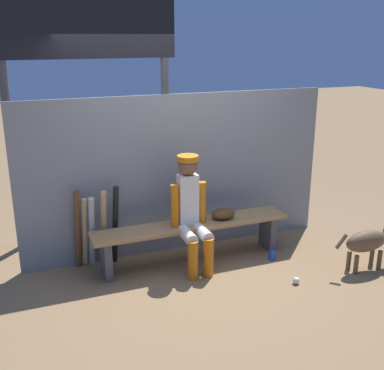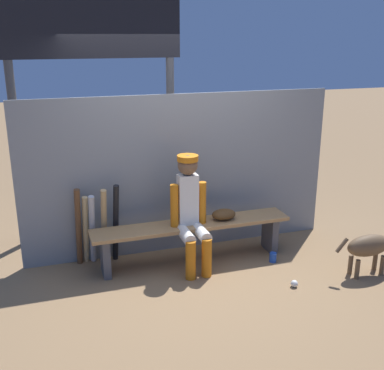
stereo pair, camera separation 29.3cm
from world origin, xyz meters
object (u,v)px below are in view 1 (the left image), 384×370
at_px(player_seated, 191,209).
at_px(baseball_glove, 223,214).
at_px(bat_wood_natural, 85,232).
at_px(scoreboard, 93,51).
at_px(bat_aluminum_black, 115,225).
at_px(bat_wood_dark, 78,230).
at_px(dugout_bench, 192,232).
at_px(baseball, 296,281).
at_px(cup_on_bench, 193,219).
at_px(cup_on_ground, 272,255).
at_px(dog, 370,241).
at_px(bat_aluminum_silver, 92,232).
at_px(bat_wood_tan, 104,228).

relative_size(player_seated, baseball_glove, 4.51).
xyz_separation_m(bat_wood_natural, scoreboard, (0.35, 0.80, 1.91)).
relative_size(bat_aluminum_black, bat_wood_natural, 1.15).
xyz_separation_m(baseball_glove, bat_aluminum_black, (-1.20, 0.26, -0.06)).
height_order(baseball_glove, bat_wood_dark, bat_wood_dark).
relative_size(dugout_bench, baseball, 30.66).
height_order(baseball_glove, scoreboard, scoreboard).
distance_m(dugout_bench, scoreboard, 2.39).
bearing_deg(scoreboard, cup_on_bench, -54.65).
distance_m(player_seated, baseball_glove, 0.47).
distance_m(player_seated, cup_on_ground, 1.14).
bearing_deg(scoreboard, cup_on_ground, -40.33).
distance_m(dugout_bench, bat_aluminum_black, 0.86).
height_order(dugout_bench, cup_on_ground, dugout_bench).
bearing_deg(bat_wood_natural, baseball, -31.54).
relative_size(baseball_glove, bat_wood_natural, 0.34).
relative_size(player_seated, bat_wood_dark, 1.37).
relative_size(scoreboard, dog, 3.90).
xyz_separation_m(bat_wood_dark, cup_on_ground, (2.10, -0.60, -0.41)).
relative_size(bat_aluminum_silver, scoreboard, 0.26).
bearing_deg(dugout_bench, baseball, -46.80).
bearing_deg(dog, dugout_bench, 153.61).
height_order(cup_on_ground, dog, dog).
xyz_separation_m(bat_aluminum_black, bat_wood_natural, (-0.33, 0.07, -0.06)).
distance_m(baseball_glove, bat_wood_natural, 1.57).
distance_m(dugout_bench, bat_wood_tan, 0.99).
height_order(bat_wood_tan, bat_aluminum_silver, bat_wood_tan).
distance_m(bat_aluminum_black, baseball, 2.05).
xyz_separation_m(dugout_bench, baseball_glove, (0.38, 0.00, 0.17)).
bearing_deg(bat_aluminum_silver, bat_wood_natural, 137.19).
bearing_deg(baseball_glove, bat_wood_tan, 169.50).
height_order(baseball_glove, baseball, baseball_glove).
bearing_deg(dugout_bench, player_seated, -114.49).
height_order(dugout_bench, bat_aluminum_silver, bat_aluminum_silver).
bearing_deg(baseball, baseball_glove, 116.82).
relative_size(baseball, cup_on_bench, 0.67).
relative_size(baseball_glove, bat_aluminum_silver, 0.32).
bearing_deg(player_seated, bat_wood_tan, 158.55).
relative_size(baseball_glove, cup_on_bench, 2.55).
xyz_separation_m(bat_aluminum_black, cup_on_ground, (1.70, -0.56, -0.42)).
relative_size(bat_wood_tan, bat_wood_dark, 1.01).
distance_m(baseball_glove, cup_on_ground, 0.75).
xyz_separation_m(bat_aluminum_silver, cup_on_bench, (1.09, -0.27, 0.10)).
xyz_separation_m(bat_wood_dark, cup_on_bench, (1.23, -0.31, 0.07)).
xyz_separation_m(scoreboard, dog, (2.56, -2.00, -1.98)).
bearing_deg(cup_on_ground, player_seated, 168.46).
xyz_separation_m(baseball_glove, bat_wood_tan, (-1.33, 0.25, -0.07)).
relative_size(cup_on_bench, scoreboard, 0.03).
distance_m(dugout_bench, player_seated, 0.34).
xyz_separation_m(bat_wood_dark, baseball, (2.05, -1.18, -0.42)).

